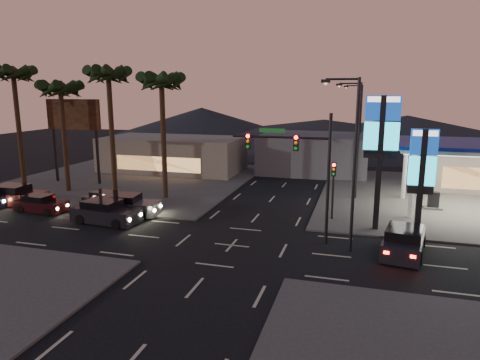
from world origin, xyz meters
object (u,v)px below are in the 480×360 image
(pylon_sign_short, at_px, (422,167))
(suv_station, at_px, (404,241))
(car_lane_b_mid, at_px, (108,200))
(pylon_sign_tall, at_px, (381,136))
(traffic_signal_mast, at_px, (300,159))
(car_lane_a_mid, at_px, (41,204))
(car_lane_b_rear, at_px, (15,196))
(car_lane_a_front, at_px, (106,212))
(car_lane_b_front, at_px, (126,206))

(pylon_sign_short, distance_m, suv_station, 5.04)
(suv_station, bearing_deg, car_lane_b_mid, 169.70)
(pylon_sign_tall, height_order, car_lane_b_mid, pylon_sign_tall)
(pylon_sign_short, xyz_separation_m, traffic_signal_mast, (-7.24, -2.51, 0.57))
(pylon_sign_tall, height_order, car_lane_a_mid, pylon_sign_tall)
(traffic_signal_mast, xyz_separation_m, car_lane_b_rear, (-23.81, 2.14, -4.45))
(car_lane_b_rear, relative_size, suv_station, 1.01)
(car_lane_b_rear, bearing_deg, pylon_sign_tall, 2.75)
(car_lane_a_front, height_order, car_lane_b_rear, car_lane_b_rear)
(pylon_sign_tall, bearing_deg, suv_station, -69.80)
(car_lane_b_front, xyz_separation_m, car_lane_b_mid, (-2.54, 1.46, -0.13))
(car_lane_a_front, bearing_deg, car_lane_b_front, 78.61)
(traffic_signal_mast, relative_size, car_lane_b_mid, 1.88)
(pylon_sign_tall, height_order, suv_station, pylon_sign_tall)
(pylon_sign_short, relative_size, traffic_signal_mast, 0.88)
(traffic_signal_mast, relative_size, suv_station, 1.55)
(pylon_sign_tall, xyz_separation_m, car_lane_b_rear, (-28.55, -1.37, -5.61))
(pylon_sign_short, distance_m, car_lane_b_rear, 31.29)
(traffic_signal_mast, xyz_separation_m, car_lane_b_front, (-13.37, 2.04, -4.48))
(pylon_sign_tall, distance_m, car_lane_b_front, 19.03)
(pylon_sign_tall, height_order, pylon_sign_short, pylon_sign_tall)
(pylon_sign_tall, relative_size, traffic_signal_mast, 1.12)
(car_lane_b_mid, bearing_deg, car_lane_a_front, -59.08)
(car_lane_a_mid, height_order, car_lane_b_mid, car_lane_b_mid)
(traffic_signal_mast, height_order, car_lane_a_mid, traffic_signal_mast)
(pylon_sign_tall, distance_m, pylon_sign_short, 3.20)
(pylon_sign_short, height_order, suv_station, pylon_sign_short)
(car_lane_a_front, relative_size, suv_station, 0.99)
(traffic_signal_mast, distance_m, car_lane_b_front, 14.25)
(pylon_sign_tall, bearing_deg, car_lane_a_mid, -174.39)
(pylon_sign_short, height_order, car_lane_b_mid, pylon_sign_short)
(car_lane_a_front, distance_m, car_lane_b_mid, 4.14)
(car_lane_a_front, bearing_deg, pylon_sign_short, 6.94)
(pylon_sign_tall, relative_size, car_lane_a_mid, 2.16)
(car_lane_b_rear, bearing_deg, car_lane_a_front, -12.31)
(pylon_sign_tall, relative_size, suv_station, 1.74)
(car_lane_a_mid, bearing_deg, car_lane_b_mid, 29.18)
(car_lane_a_front, xyz_separation_m, car_lane_b_rear, (-10.02, 2.19, 0.03))
(car_lane_a_front, xyz_separation_m, car_lane_b_front, (0.42, 2.09, -0.00))
(traffic_signal_mast, relative_size, car_lane_a_front, 1.56)
(car_lane_b_rear, bearing_deg, suv_station, -5.07)
(car_lane_b_rear, height_order, suv_station, car_lane_b_rear)
(car_lane_a_mid, bearing_deg, pylon_sign_tall, 5.61)
(car_lane_b_mid, distance_m, suv_station, 22.51)
(traffic_signal_mast, height_order, car_lane_a_front, traffic_signal_mast)
(pylon_sign_tall, height_order, car_lane_b_front, pylon_sign_tall)
(pylon_sign_tall, xyz_separation_m, traffic_signal_mast, (-4.74, -3.51, -1.17))
(pylon_sign_short, xyz_separation_m, car_lane_b_mid, (-23.16, 0.99, -4.03))
(traffic_signal_mast, distance_m, car_lane_a_mid, 20.84)
(car_lane_a_front, height_order, car_lane_a_mid, car_lane_a_front)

